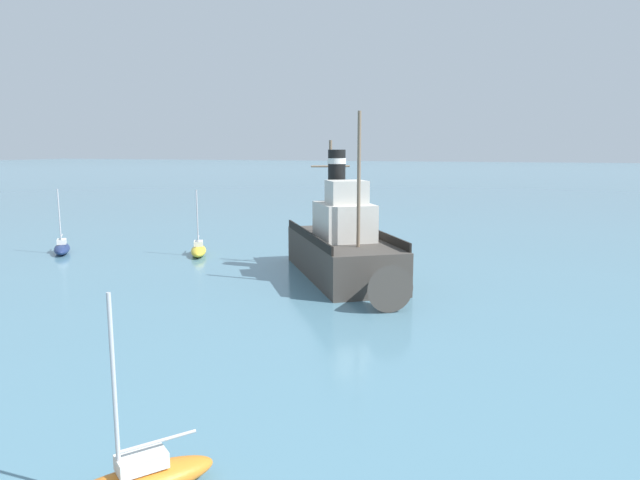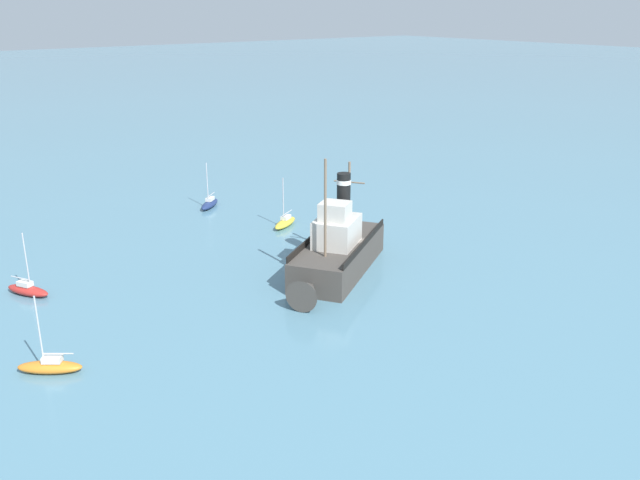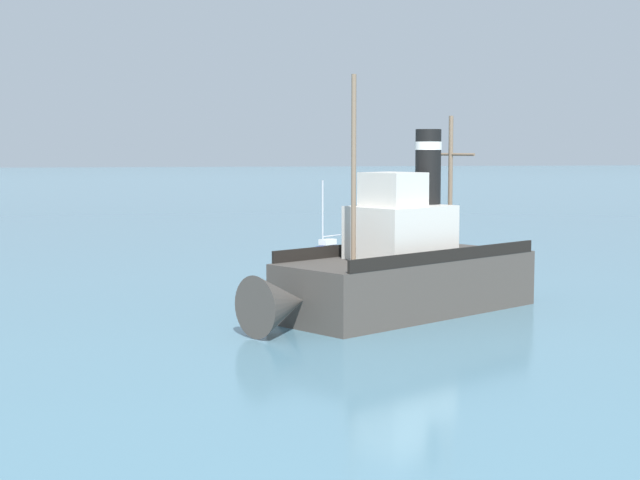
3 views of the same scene
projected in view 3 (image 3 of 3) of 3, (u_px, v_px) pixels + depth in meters
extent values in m
plane|color=teal|center=(429.00, 312.00, 41.93)|extent=(600.00, 600.00, 0.00)
cube|color=#423D38|center=(408.00, 285.00, 41.52)|extent=(10.22, 12.46, 2.40)
cone|color=#423D38|center=(279.00, 304.00, 36.63)|extent=(3.28, 3.29, 2.35)
cube|color=beige|center=(401.00, 232.00, 40.96)|extent=(4.69, 4.99, 2.20)
cube|color=beige|center=(393.00, 189.00, 40.45)|extent=(2.93, 2.87, 1.40)
cylinder|color=black|center=(428.00, 167.00, 41.86)|extent=(1.10, 1.10, 3.20)
cylinder|color=silver|center=(428.00, 146.00, 41.77)|extent=(1.16, 1.16, 0.35)
cylinder|color=#75604C|center=(354.00, 170.00, 38.81)|extent=(0.20, 0.20, 7.50)
cylinder|color=#75604C|center=(450.00, 185.00, 42.95)|extent=(0.20, 0.20, 6.00)
cylinder|color=#75604C|center=(451.00, 154.00, 42.83)|extent=(2.25, 1.51, 0.12)
cube|color=black|center=(448.00, 255.00, 39.81)|extent=(6.30, 9.63, 0.50)
cube|color=black|center=(372.00, 247.00, 42.95)|extent=(6.30, 9.63, 0.50)
ellipsoid|color=navy|center=(326.00, 250.00, 63.50)|extent=(3.28, 3.62, 0.70)
cube|color=silver|center=(328.00, 242.00, 63.60)|extent=(1.20, 1.25, 0.36)
cylinder|color=#B7B7BC|center=(323.00, 213.00, 63.03)|extent=(0.10, 0.10, 4.20)
cylinder|color=#B7B7BC|center=(332.00, 236.00, 63.87)|extent=(1.22, 1.43, 0.08)
ellipsoid|color=gold|center=(406.00, 269.00, 53.93)|extent=(2.80, 3.86, 0.70)
cube|color=silver|center=(408.00, 259.00, 54.00)|extent=(1.09, 1.27, 0.36)
cylinder|color=#B7B7BC|center=(402.00, 225.00, 53.51)|extent=(0.10, 0.10, 4.20)
cylinder|color=#B7B7BC|center=(414.00, 252.00, 54.22)|extent=(0.94, 1.61, 0.08)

